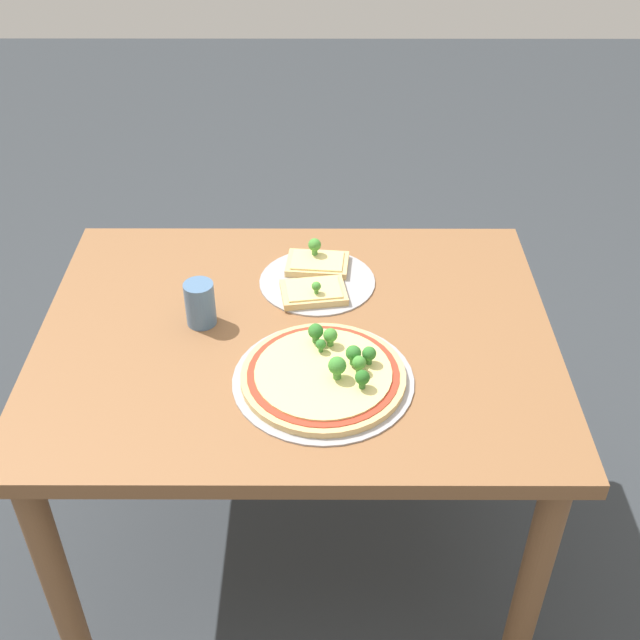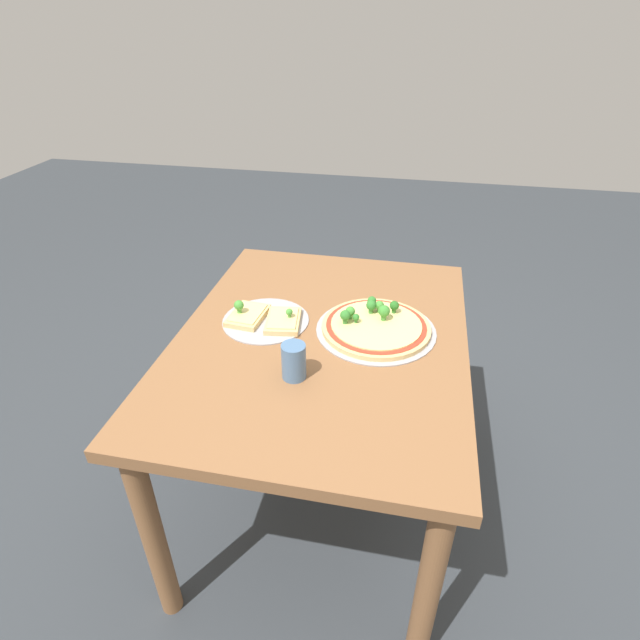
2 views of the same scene
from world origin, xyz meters
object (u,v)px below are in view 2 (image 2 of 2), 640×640
pizza_tray_whole (376,326)px  drinking_cup (294,361)px  pizza_tray_slice (265,318)px  dining_table (321,362)px

pizza_tray_whole → drinking_cup: size_ratio=3.59×
pizza_tray_whole → pizza_tray_slice: 0.33m
dining_table → drinking_cup: bearing=-9.1°
pizza_tray_whole → drinking_cup: drinking_cup is taller
drinking_cup → pizza_tray_whole: bearing=144.9°
dining_table → pizza_tray_whole: bearing=111.8°
dining_table → pizza_tray_slice: pizza_tray_slice is taller
dining_table → pizza_tray_slice: bearing=-102.7°
dining_table → drinking_cup: 0.25m
pizza_tray_slice → dining_table: bearing=77.3°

